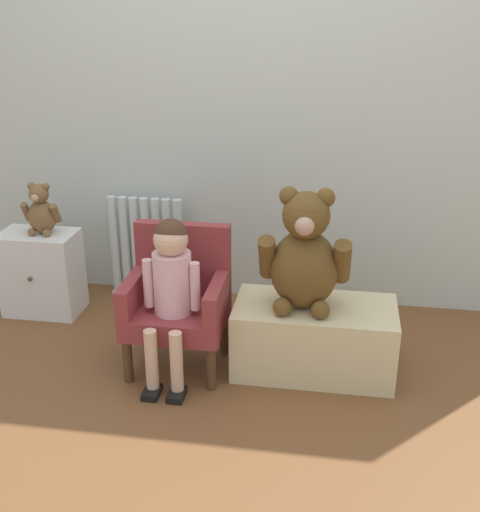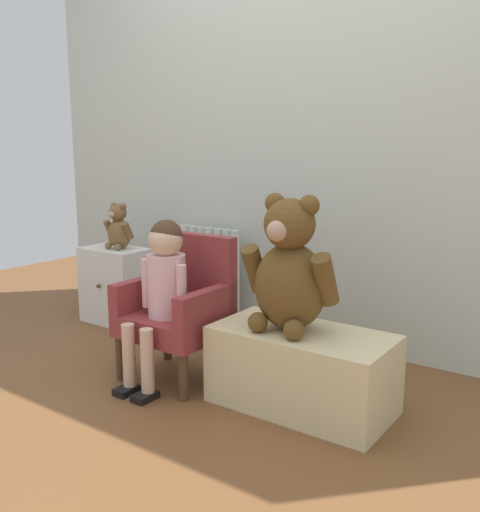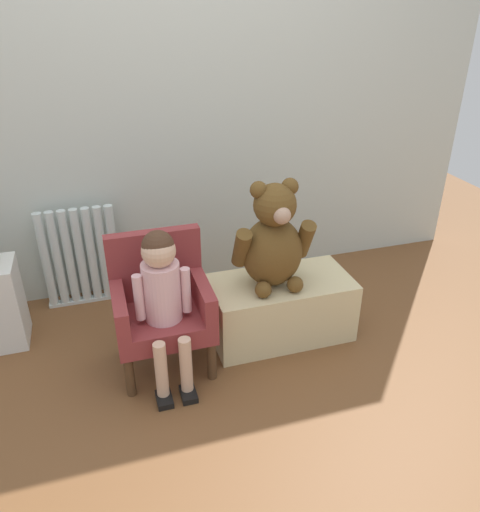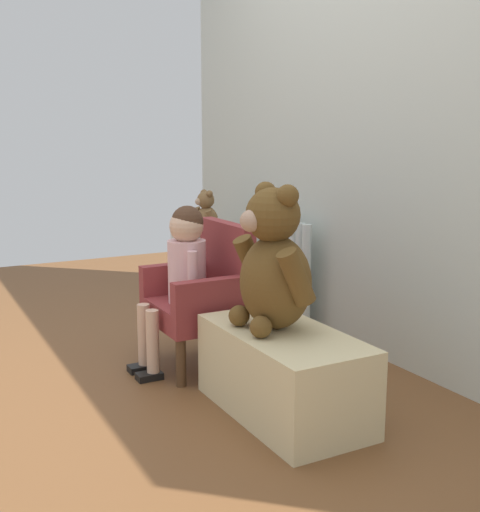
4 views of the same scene
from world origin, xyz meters
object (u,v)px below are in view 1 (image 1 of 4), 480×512
(low_bench, at_px, (314,338))
(small_teddy_bear, at_px, (41,211))
(large_teddy_bear, at_px, (305,256))
(child_armchair, at_px, (178,298))
(child_figure, at_px, (171,277))
(radiator, at_px, (147,249))
(small_dresser, at_px, (42,273))

(low_bench, bearing_deg, small_teddy_bear, 165.78)
(low_bench, bearing_deg, large_teddy_bear, -168.39)
(child_armchair, bearing_deg, small_teddy_bear, 154.01)
(low_bench, xyz_separation_m, small_teddy_bear, (-1.45, 0.37, 0.41))
(large_teddy_bear, bearing_deg, child_figure, -166.96)
(radiator, xyz_separation_m, small_teddy_bear, (-0.47, -0.27, 0.28))
(small_dresser, height_order, child_armchair, child_armchair)
(child_armchair, height_order, child_figure, child_figure)
(low_bench, bearing_deg, radiator, 147.05)
(low_bench, height_order, small_teddy_bear, small_teddy_bear)
(small_teddy_bear, bearing_deg, child_armchair, -25.99)
(large_teddy_bear, bearing_deg, low_bench, 11.61)
(small_dresser, height_order, large_teddy_bear, large_teddy_bear)
(child_armchair, distance_m, low_bench, 0.65)
(radiator, xyz_separation_m, child_figure, (0.35, -0.78, 0.19))
(low_bench, distance_m, large_teddy_bear, 0.41)
(radiator, distance_m, small_teddy_bear, 0.61)
(child_armchair, relative_size, low_bench, 0.90)
(radiator, distance_m, low_bench, 1.17)
(low_bench, bearing_deg, child_figure, -167.09)
(child_figure, bearing_deg, small_teddy_bear, 148.27)
(radiator, distance_m, large_teddy_bear, 1.16)
(radiator, relative_size, child_figure, 0.79)
(child_figure, height_order, small_teddy_bear, child_figure)
(child_armchair, distance_m, small_teddy_bear, 0.95)
(radiator, bearing_deg, small_dresser, -151.37)
(child_figure, xyz_separation_m, large_teddy_bear, (0.57, 0.13, 0.08))
(low_bench, bearing_deg, small_dresser, 166.43)
(child_figure, relative_size, large_teddy_bear, 1.35)
(low_bench, relative_size, large_teddy_bear, 1.32)
(child_armchair, distance_m, child_figure, 0.19)
(low_bench, distance_m, small_teddy_bear, 1.55)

